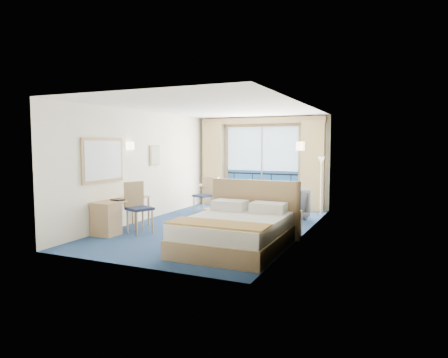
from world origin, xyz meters
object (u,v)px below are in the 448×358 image
desk_chair (137,204)px  armchair (287,203)px  bed (236,231)px  desk (110,216)px  round_table (212,191)px  table_chair_b (205,192)px  nightstand (290,223)px  floor_lamp (321,171)px  table_chair_a (222,193)px

desk_chair → armchair: bearing=-18.6°
bed → desk: (-2.87, 0.02, 0.06)m
desk_chair → round_table: (0.20, 3.30, -0.06)m
table_chair_b → nightstand: bearing=-13.5°
nightstand → table_chair_b: (-2.88, 1.87, 0.29)m
nightstand → desk_chair: (-3.10, -0.94, 0.35)m
desk → desk_chair: (0.41, 0.40, 0.23)m
armchair → floor_lamp: 1.39m
table_chair_a → desk_chair: bearing=151.8°
bed → desk_chair: bed is taller
desk → table_chair_a: table_chair_a is taller
nightstand → table_chair_b: size_ratio=0.54×
floor_lamp → desk_chair: (-3.20, -3.78, -0.57)m
bed → table_chair_a: (-1.85, 3.52, 0.21)m
armchair → floor_lamp: floor_lamp is taller
nightstand → desk_chair: size_ratio=0.49×
desk_chair → nightstand: bearing=-50.0°
table_chair_b → armchair: bearing=20.3°
floor_lamp → desk_chair: 4.99m
desk → table_chair_a: (1.02, 3.50, 0.16)m
armchair → table_chair_b: size_ratio=0.87×
bed → round_table: size_ratio=2.72×
floor_lamp → armchair: bearing=-125.4°
nightstand → armchair: bearing=106.4°
bed → armchair: bed is taller
floor_lamp → desk: bearing=-130.8°
bed → table_chair_b: (-2.24, 3.24, 0.23)m
desk_chair → round_table: size_ratio=1.34×
armchair → desk_chair: size_ratio=0.80×
nightstand → table_chair_a: 3.31m
nightstand → floor_lamp: floor_lamp is taller
bed → armchair: size_ratio=2.55×
bed → table_chair_a: 3.98m
round_table → desk_chair: bearing=-93.5°
round_table → table_chair_a: size_ratio=0.85×
bed → floor_lamp: size_ratio=1.42×
desk → table_chair_b: table_chair_b is taller
armchair → table_chair_a: table_chair_a is taller
desk_chair → table_chair_a: bearing=12.1°
table_chair_a → table_chair_b: bearing=109.0°
bed → round_table: (-2.25, 3.72, 0.23)m
table_chair_a → nightstand: bearing=-147.9°
desk → desk_chair: size_ratio=1.36×
nightstand → floor_lamp: size_ratio=0.34×
armchair → bed: bearing=48.4°
floor_lamp → table_chair_a: bearing=-165.2°
nightstand → table_chair_b: 3.45m
desk_chair → table_chair_b: desk_chair is taller
desk → round_table: size_ratio=1.82×
desk_chair → bed: bearing=-76.7°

